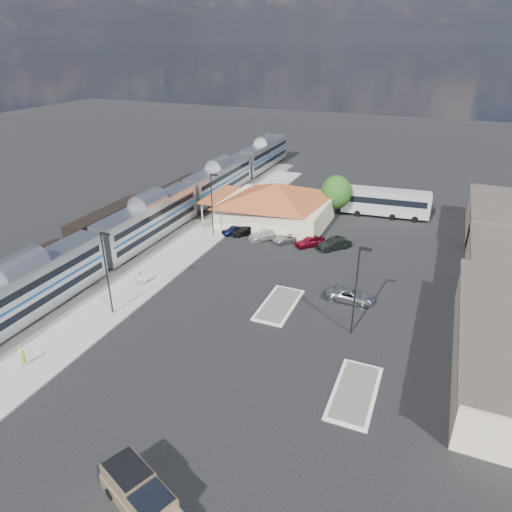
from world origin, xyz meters
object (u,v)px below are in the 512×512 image
at_px(pickup_truck, 142,497).
at_px(suv, 351,295).
at_px(station_depot, 276,203).
at_px(coach_bus, 385,201).

bearing_deg(pickup_truck, suv, 9.77).
xyz_separation_m(pickup_truck, suv, (6.33, 28.36, -0.30)).
bearing_deg(station_depot, suv, -49.99).
height_order(pickup_truck, suv, pickup_truck).
relative_size(station_depot, coach_bus, 1.36).
xyz_separation_m(station_depot, coach_bus, (14.65, 9.31, -0.68)).
relative_size(suv, coach_bus, 0.38).
height_order(station_depot, suv, station_depot).
bearing_deg(coach_bus, station_depot, 117.33).
bearing_deg(station_depot, coach_bus, 32.43).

